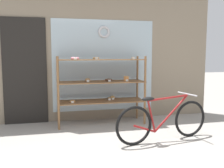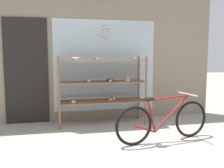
{
  "view_description": "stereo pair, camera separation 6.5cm",
  "coord_description": "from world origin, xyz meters",
  "views": [
    {
      "loc": [
        -0.81,
        -2.57,
        1.37
      ],
      "look_at": [
        0.04,
        1.13,
        0.93
      ],
      "focal_mm": 40.0,
      "sensor_mm": 36.0,
      "label": 1
    },
    {
      "loc": [
        -0.74,
        -2.58,
        1.37
      ],
      "look_at": [
        0.04,
        1.13,
        0.93
      ],
      "focal_mm": 40.0,
      "sensor_mm": 36.0,
      "label": 2
    }
  ],
  "objects": [
    {
      "name": "storefront_facade",
      "position": [
        -0.04,
        2.66,
        1.48
      ],
      "size": [
        5.22,
        0.13,
        3.03
      ],
      "color": "gray",
      "rests_on": "ground_plane"
    },
    {
      "name": "display_case",
      "position": [
        0.07,
        2.27,
        0.84
      ],
      "size": [
        1.72,
        0.52,
        1.35
      ],
      "color": "brown",
      "rests_on": "ground_plane"
    },
    {
      "name": "bicycle",
      "position": [
        0.85,
        1.04,
        0.33
      ],
      "size": [
        1.66,
        0.48,
        0.74
      ],
      "rotation": [
        0.0,
        0.0,
        0.18
      ],
      "color": "black",
      "rests_on": "ground_plane"
    }
  ]
}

